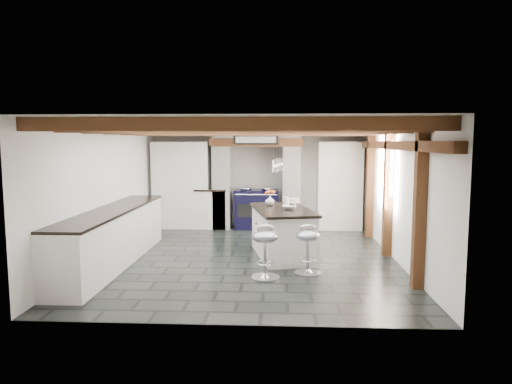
{
  "coord_description": "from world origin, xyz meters",
  "views": [
    {
      "loc": [
        0.51,
        -7.81,
        2.02
      ],
      "look_at": [
        0.1,
        0.4,
        1.1
      ],
      "focal_mm": 32.0,
      "sensor_mm": 36.0,
      "label": 1
    }
  ],
  "objects_px": {
    "range_cooker": "(257,208)",
    "bar_stool_near": "(308,243)",
    "kitchen_island": "(282,232)",
    "bar_stool_far": "(265,245)"
  },
  "relations": [
    {
      "from": "kitchen_island",
      "to": "bar_stool_far",
      "type": "relative_size",
      "value": 2.33
    },
    {
      "from": "range_cooker",
      "to": "kitchen_island",
      "type": "xyz_separation_m",
      "value": [
        0.58,
        -2.6,
        -0.03
      ]
    },
    {
      "from": "bar_stool_far",
      "to": "bar_stool_near",
      "type": "bearing_deg",
      "value": 0.91
    },
    {
      "from": "range_cooker",
      "to": "bar_stool_far",
      "type": "distance_m",
      "value": 3.94
    },
    {
      "from": "bar_stool_near",
      "to": "bar_stool_far",
      "type": "xyz_separation_m",
      "value": [
        -0.64,
        -0.27,
        0.03
      ]
    },
    {
      "from": "range_cooker",
      "to": "bar_stool_far",
      "type": "bearing_deg",
      "value": -85.43
    },
    {
      "from": "bar_stool_near",
      "to": "bar_stool_far",
      "type": "height_order",
      "value": "bar_stool_far"
    },
    {
      "from": "bar_stool_far",
      "to": "range_cooker",
      "type": "bearing_deg",
      "value": 72.54
    },
    {
      "from": "range_cooker",
      "to": "bar_stool_near",
      "type": "relative_size",
      "value": 1.32
    },
    {
      "from": "bar_stool_near",
      "to": "bar_stool_far",
      "type": "distance_m",
      "value": 0.7
    }
  ]
}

